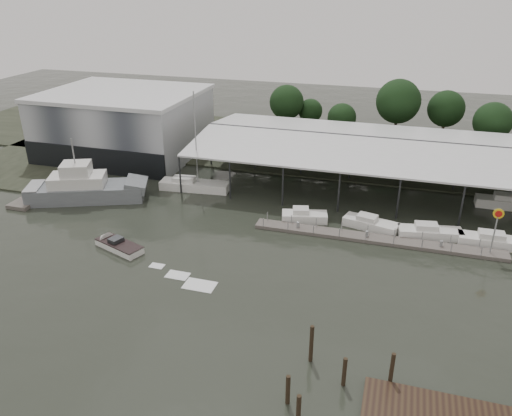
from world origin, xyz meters
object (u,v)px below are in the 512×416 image
(shell_fuel_sign, at_px, (496,223))
(grey_trawler, at_px, (87,188))
(speedboat_underway, at_px, (116,245))
(white_sailboat, at_px, (194,185))

(shell_fuel_sign, bearing_deg, grey_trawler, 179.10)
(speedboat_underway, bearing_deg, shell_fuel_sign, -145.69)
(shell_fuel_sign, distance_m, speedboat_underway, 40.72)
(white_sailboat, xyz_separation_m, speedboat_underway, (-1.58, -18.00, -0.26))
(shell_fuel_sign, bearing_deg, speedboat_underway, -165.81)
(shell_fuel_sign, bearing_deg, white_sailboat, 167.95)
(grey_trawler, relative_size, speedboat_underway, 0.95)
(shell_fuel_sign, distance_m, white_sailboat, 38.74)
(grey_trawler, distance_m, speedboat_underway, 15.20)
(grey_trawler, xyz_separation_m, white_sailboat, (12.29, 7.28, -0.92))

